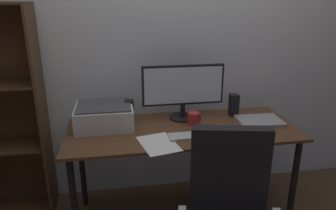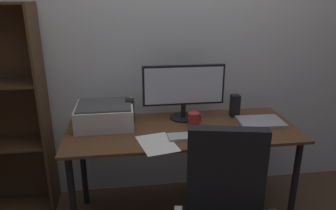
{
  "view_description": "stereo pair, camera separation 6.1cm",
  "coord_description": "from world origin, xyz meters",
  "px_view_note": "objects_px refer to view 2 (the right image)",
  "views": [
    {
      "loc": [
        -0.44,
        -2.01,
        1.62
      ],
      "look_at": [
        -0.1,
        0.05,
        0.9
      ],
      "focal_mm": 33.83,
      "sensor_mm": 36.0,
      "label": 1
    },
    {
      "loc": [
        -0.38,
        -2.02,
        1.62
      ],
      "look_at": [
        -0.1,
        0.05,
        0.9
      ],
      "focal_mm": 33.83,
      "sensor_mm": 36.0,
      "label": 2
    }
  ],
  "objects_px": {
    "coffee_mug": "(194,119)",
    "speaker_left": "(130,111)",
    "speaker_right": "(235,106)",
    "printer": "(105,115)",
    "monitor": "(184,88)",
    "desk": "(182,139)",
    "keyboard": "(190,136)",
    "mouse": "(226,133)",
    "laptop": "(260,122)",
    "bookshelf": "(1,116)"
  },
  "relations": [
    {
      "from": "coffee_mug",
      "to": "desk",
      "type": "bearing_deg",
      "value": -153.22
    },
    {
      "from": "keyboard",
      "to": "coffee_mug",
      "type": "relative_size",
      "value": 2.97
    },
    {
      "from": "keyboard",
      "to": "bookshelf",
      "type": "distance_m",
      "value": 1.42
    },
    {
      "from": "speaker_left",
      "to": "speaker_right",
      "type": "relative_size",
      "value": 1.0
    },
    {
      "from": "keyboard",
      "to": "speaker_right",
      "type": "xyz_separation_m",
      "value": [
        0.42,
        0.34,
        0.08
      ]
    },
    {
      "from": "speaker_left",
      "to": "printer",
      "type": "distance_m",
      "value": 0.19
    },
    {
      "from": "mouse",
      "to": "printer",
      "type": "distance_m",
      "value": 0.85
    },
    {
      "from": "monitor",
      "to": "speaker_right",
      "type": "relative_size",
      "value": 3.57
    },
    {
      "from": "mouse",
      "to": "bookshelf",
      "type": "bearing_deg",
      "value": 171.85
    },
    {
      "from": "desk",
      "to": "speaker_left",
      "type": "bearing_deg",
      "value": 153.73
    },
    {
      "from": "desk",
      "to": "mouse",
      "type": "xyz_separation_m",
      "value": [
        0.27,
        -0.15,
        0.1
      ]
    },
    {
      "from": "laptop",
      "to": "speaker_left",
      "type": "xyz_separation_m",
      "value": [
        -0.94,
        0.17,
        0.07
      ]
    },
    {
      "from": "speaker_left",
      "to": "printer",
      "type": "xyz_separation_m",
      "value": [
        -0.18,
        -0.05,
        -0.0
      ]
    },
    {
      "from": "coffee_mug",
      "to": "speaker_right",
      "type": "height_order",
      "value": "speaker_right"
    },
    {
      "from": "desk",
      "to": "speaker_left",
      "type": "distance_m",
      "value": 0.44
    },
    {
      "from": "printer",
      "to": "mouse",
      "type": "bearing_deg",
      "value": -19.06
    },
    {
      "from": "desk",
      "to": "mouse",
      "type": "distance_m",
      "value": 0.32
    },
    {
      "from": "coffee_mug",
      "to": "printer",
      "type": "bearing_deg",
      "value": 172.59
    },
    {
      "from": "keyboard",
      "to": "printer",
      "type": "xyz_separation_m",
      "value": [
        -0.56,
        0.29,
        0.07
      ]
    },
    {
      "from": "desk",
      "to": "speaker_left",
      "type": "height_order",
      "value": "speaker_left"
    },
    {
      "from": "speaker_left",
      "to": "bookshelf",
      "type": "relative_size",
      "value": 0.11
    },
    {
      "from": "coffee_mug",
      "to": "bookshelf",
      "type": "height_order",
      "value": "bookshelf"
    },
    {
      "from": "speaker_right",
      "to": "coffee_mug",
      "type": "bearing_deg",
      "value": -159.36
    },
    {
      "from": "desk",
      "to": "laptop",
      "type": "relative_size",
      "value": 5.03
    },
    {
      "from": "keyboard",
      "to": "desk",
      "type": "bearing_deg",
      "value": 96.96
    },
    {
      "from": "speaker_right",
      "to": "printer",
      "type": "bearing_deg",
      "value": -177.07
    },
    {
      "from": "printer",
      "to": "monitor",
      "type": "bearing_deg",
      "value": 5.71
    },
    {
      "from": "speaker_left",
      "to": "mouse",
      "type": "bearing_deg",
      "value": -27.68
    },
    {
      "from": "coffee_mug",
      "to": "speaker_left",
      "type": "distance_m",
      "value": 0.47
    },
    {
      "from": "coffee_mug",
      "to": "speaker_right",
      "type": "xyz_separation_m",
      "value": [
        0.35,
        0.13,
        0.04
      ]
    },
    {
      "from": "desk",
      "to": "laptop",
      "type": "xyz_separation_m",
      "value": [
        0.58,
        0.01,
        0.1
      ]
    },
    {
      "from": "keyboard",
      "to": "laptop",
      "type": "distance_m",
      "value": 0.59
    },
    {
      "from": "desk",
      "to": "monitor",
      "type": "relative_size",
      "value": 2.65
    },
    {
      "from": "keyboard",
      "to": "mouse",
      "type": "relative_size",
      "value": 3.02
    },
    {
      "from": "speaker_right",
      "to": "bookshelf",
      "type": "distance_m",
      "value": 1.76
    },
    {
      "from": "coffee_mug",
      "to": "speaker_right",
      "type": "bearing_deg",
      "value": 20.64
    },
    {
      "from": "keyboard",
      "to": "coffee_mug",
      "type": "height_order",
      "value": "coffee_mug"
    },
    {
      "from": "monitor",
      "to": "mouse",
      "type": "relative_size",
      "value": 6.33
    },
    {
      "from": "speaker_right",
      "to": "monitor",
      "type": "bearing_deg",
      "value": 178.87
    },
    {
      "from": "mouse",
      "to": "speaker_left",
      "type": "height_order",
      "value": "speaker_left"
    },
    {
      "from": "monitor",
      "to": "bookshelf",
      "type": "height_order",
      "value": "bookshelf"
    },
    {
      "from": "keyboard",
      "to": "laptop",
      "type": "xyz_separation_m",
      "value": [
        0.56,
        0.17,
        0.0
      ]
    },
    {
      "from": "monitor",
      "to": "printer",
      "type": "relative_size",
      "value": 1.52
    },
    {
      "from": "keyboard",
      "to": "coffee_mug",
      "type": "bearing_deg",
      "value": 70.75
    },
    {
      "from": "monitor",
      "to": "printer",
      "type": "bearing_deg",
      "value": -174.29
    },
    {
      "from": "speaker_right",
      "to": "bookshelf",
      "type": "height_order",
      "value": "bookshelf"
    },
    {
      "from": "mouse",
      "to": "laptop",
      "type": "relative_size",
      "value": 0.3
    },
    {
      "from": "desk",
      "to": "monitor",
      "type": "distance_m",
      "value": 0.38
    },
    {
      "from": "coffee_mug",
      "to": "speaker_left",
      "type": "xyz_separation_m",
      "value": [
        -0.45,
        0.13,
        0.04
      ]
    },
    {
      "from": "laptop",
      "to": "speaker_right",
      "type": "distance_m",
      "value": 0.23
    }
  ]
}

